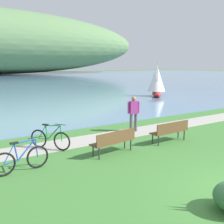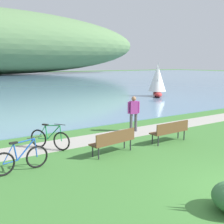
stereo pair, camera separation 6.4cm
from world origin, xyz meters
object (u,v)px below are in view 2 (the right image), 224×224
Objects in this scene: bicycle_leaning_near_bench at (21,159)px; person_at_shoreline at (134,112)px; bicycle_beside_path at (50,139)px; park_bench_further_along at (170,130)px; sailboat_mid_bay at (157,80)px; park_bench_near_camera at (114,140)px.

bicycle_leaning_near_bench is 1.03× the size of person_at_shoreline.
bicycle_leaning_near_bench is 2.31m from bicycle_beside_path.
park_bench_further_along is 4.88m from bicycle_beside_path.
park_bench_further_along is 0.55× the size of sailboat_mid_bay.
bicycle_beside_path is at bearing 47.26° from bicycle_leaning_near_bench.
person_at_shoreline is at bearing 5.51° from bicycle_beside_path.
person_at_shoreline is 14.40m from sailboat_mid_bay.
park_bench_further_along is at bearing -130.32° from sailboat_mid_bay.
park_bench_further_along is (2.79, -0.03, 0.00)m from park_bench_near_camera.
person_at_shoreline reaches higher than bicycle_leaning_near_bench.
park_bench_further_along is 1.03× the size of bicycle_leaning_near_bench.
bicycle_leaning_near_bench is (-3.27, 0.15, -0.12)m from park_bench_near_camera.
park_bench_near_camera is 3.51m from person_at_shoreline.
person_at_shoreline is (5.91, 2.11, 0.58)m from bicycle_leaning_near_bench.
sailboat_mid_bay reaches higher than park_bench_further_along.
bicycle_beside_path is at bearing 132.75° from park_bench_near_camera.
bicycle_beside_path is at bearing -145.25° from sailboat_mid_bay.
park_bench_near_camera is at bearing -47.25° from bicycle_beside_path.
bicycle_leaning_near_bench is at bearing 177.30° from park_bench_near_camera.
park_bench_near_camera is 1.02× the size of park_bench_further_along.
bicycle_beside_path is 0.87× the size of person_at_shoreline.
park_bench_near_camera is at bearing -139.34° from person_at_shoreline.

